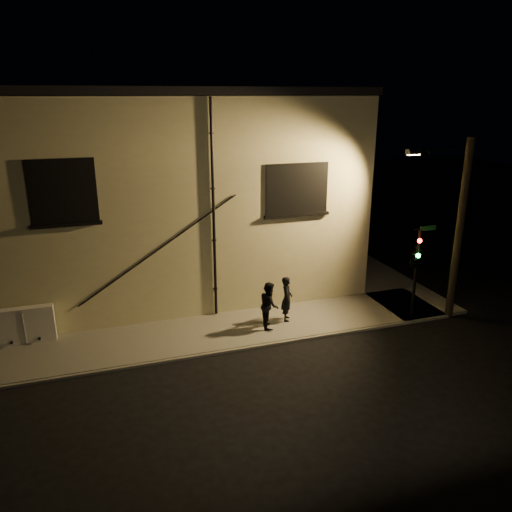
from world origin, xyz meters
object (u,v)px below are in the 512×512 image
object	(u,v)px
utility_cabinet	(24,325)
pedestrian_b	(269,305)
pedestrian_a	(287,299)
streetlamp_pole	(457,225)
traffic_signal	(415,258)

from	to	relation	value
utility_cabinet	pedestrian_b	size ratio (longest dim) A/B	1.13
pedestrian_a	pedestrian_b	bearing A→B (deg)	133.53
pedestrian_a	streetlamp_pole	xyz separation A→B (m)	(6.35, -1.43, 2.75)
pedestrian_b	streetlamp_pole	bearing A→B (deg)	-86.33
pedestrian_b	streetlamp_pole	size ratio (longest dim) A/B	0.25
traffic_signal	pedestrian_a	bearing A→B (deg)	165.24
pedestrian_a	pedestrian_b	distance (m)	0.93
traffic_signal	streetlamp_pole	distance (m)	2.01
pedestrian_a	traffic_signal	distance (m)	5.14
pedestrian_b	pedestrian_a	bearing A→B (deg)	-54.58
utility_cabinet	pedestrian_a	distance (m)	9.54
pedestrian_a	pedestrian_b	world-z (taller)	pedestrian_b
streetlamp_pole	pedestrian_a	bearing A→B (deg)	167.32
pedestrian_b	traffic_signal	xyz separation A→B (m)	(5.59, -0.88, 1.56)
pedestrian_a	streetlamp_pole	size ratio (longest dim) A/B	0.25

